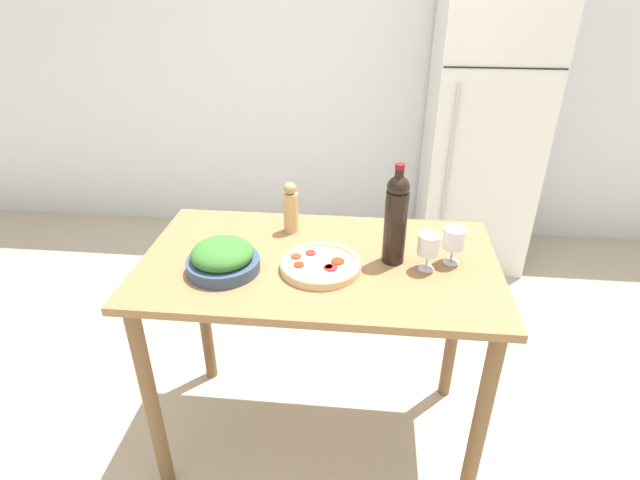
# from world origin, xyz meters

# --- Properties ---
(ground_plane) EXTENTS (14.00, 14.00, 0.00)m
(ground_plane) POSITION_xyz_m (0.00, 0.00, 0.00)
(ground_plane) COLOR #BCAD93
(wall_back) EXTENTS (6.40, 0.06, 2.60)m
(wall_back) POSITION_xyz_m (0.00, 2.08, 1.30)
(wall_back) COLOR silver
(wall_back) RESTS_ON ground_plane
(refrigerator) EXTENTS (0.68, 0.66, 1.88)m
(refrigerator) POSITION_xyz_m (0.88, 1.71, 0.94)
(refrigerator) COLOR silver
(refrigerator) RESTS_ON ground_plane
(prep_counter) EXTENTS (1.29, 0.73, 0.91)m
(prep_counter) POSITION_xyz_m (0.00, 0.00, 0.77)
(prep_counter) COLOR olive
(prep_counter) RESTS_ON ground_plane
(wine_bottle) EXTENTS (0.08, 0.08, 0.37)m
(wine_bottle) POSITION_xyz_m (0.27, 0.02, 1.09)
(wine_bottle) COLOR black
(wine_bottle) RESTS_ON prep_counter
(wine_glass_near) EXTENTS (0.08, 0.08, 0.14)m
(wine_glass_near) POSITION_xyz_m (0.38, -0.03, 1.00)
(wine_glass_near) COLOR silver
(wine_glass_near) RESTS_ON prep_counter
(wine_glass_far) EXTENTS (0.08, 0.08, 0.14)m
(wine_glass_far) POSITION_xyz_m (0.47, 0.03, 1.00)
(wine_glass_far) COLOR silver
(wine_glass_far) RESTS_ON prep_counter
(pepper_mill) EXTENTS (0.06, 0.06, 0.21)m
(pepper_mill) POSITION_xyz_m (-0.13, 0.21, 1.01)
(pepper_mill) COLOR tan
(pepper_mill) RESTS_ON prep_counter
(salad_bowl) EXTENTS (0.25, 0.25, 0.11)m
(salad_bowl) POSITION_xyz_m (-0.32, -0.11, 0.96)
(salad_bowl) COLOR #384C6B
(salad_bowl) RESTS_ON prep_counter
(homemade_pizza) EXTENTS (0.29, 0.29, 0.03)m
(homemade_pizza) POSITION_xyz_m (0.01, -0.06, 0.93)
(homemade_pizza) COLOR #DBC189
(homemade_pizza) RESTS_ON prep_counter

